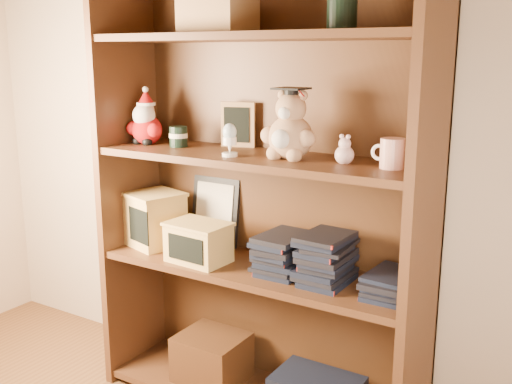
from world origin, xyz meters
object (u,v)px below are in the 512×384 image
at_px(grad_teddy_bear, 290,131).
at_px(teacher_mug, 391,153).
at_px(bookcase, 263,201).
at_px(treats_box, 155,219).

distance_m(grad_teddy_bear, teacher_mug, 0.34).
relative_size(bookcase, teacher_mug, 15.64).
bearing_deg(treats_box, bookcase, 6.39).
relative_size(grad_teddy_bear, treats_box, 0.99).
relative_size(bookcase, grad_teddy_bear, 6.78).
distance_m(bookcase, teacher_mug, 0.52).
bearing_deg(treats_box, teacher_mug, 0.06).
height_order(grad_teddy_bear, teacher_mug, grad_teddy_bear).
distance_m(teacher_mug, treats_box, 1.00).
bearing_deg(treats_box, grad_teddy_bear, -0.60).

